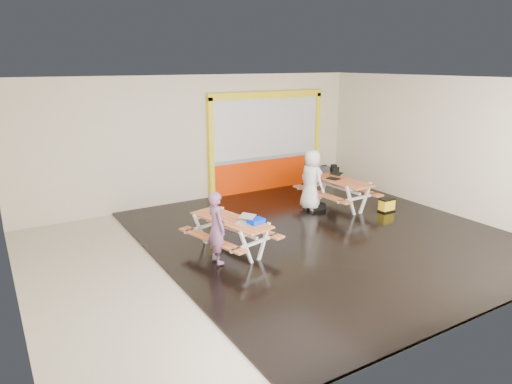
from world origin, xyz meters
TOP-DOWN VIEW (x-y plane):
  - room at (0.00, 0.00)m, footprint 10.02×8.02m
  - deck at (1.25, 0.00)m, footprint 7.50×7.98m
  - kiosk at (2.20, 3.93)m, footprint 3.88×0.16m
  - picnic_table_left at (-1.03, 0.19)m, footprint 1.67×2.11m
  - picnic_table_right at (2.85, 1.43)m, footprint 1.50×2.12m
  - person_left at (-1.53, -0.18)m, footprint 0.35×0.52m
  - person_right at (2.11, 1.59)m, footprint 0.57×0.82m
  - laptop_left at (-0.89, -0.16)m, footprint 0.46×0.44m
  - laptop_right at (2.81, 1.50)m, footprint 0.45×0.42m
  - blue_pouch at (-0.71, -0.29)m, footprint 0.35×0.27m
  - toolbox at (3.00, 2.23)m, footprint 0.38×0.21m
  - backpack at (3.39, 2.21)m, footprint 0.32×0.24m
  - dark_case at (2.24, 1.50)m, footprint 0.41×0.31m
  - fluke_bag at (3.71, 0.42)m, footprint 0.40×0.26m

SIDE VIEW (x-z plane):
  - deck at x=1.25m, z-range 0.00..0.05m
  - dark_case at x=2.24m, z-range 0.05..0.20m
  - fluke_bag at x=3.71m, z-range 0.04..0.39m
  - picnic_table_left at x=-1.03m, z-range 0.20..0.95m
  - picnic_table_right at x=2.85m, z-range 0.22..1.04m
  - backpack at x=3.39m, z-range 0.50..0.99m
  - person_left at x=-1.53m, z-range 0.08..1.49m
  - blue_pouch at x=-0.71m, z-range 0.75..0.84m
  - laptop_left at x=-0.89m, z-range 0.72..0.87m
  - person_right at x=2.11m, z-range 0.06..1.65m
  - laptop_right at x=2.81m, z-range 0.79..0.95m
  - toolbox at x=3.00m, z-range 0.80..1.01m
  - kiosk at x=2.20m, z-range -0.06..2.94m
  - room at x=0.00m, z-range -0.01..3.51m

